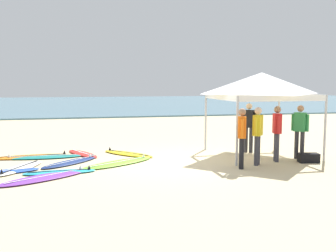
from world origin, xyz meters
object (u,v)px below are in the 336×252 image
object	(u,v)px
surfboard_red	(83,154)
surfboard_cyan	(60,172)
person_red	(277,130)
surfboard_white	(20,168)
person_orange	(242,134)
surfboard_teal	(42,157)
surfboard_orange	(32,157)
person_green	(300,128)
surfboard_yellow	(128,154)
surfboard_lime	(118,163)
surfboard_navy	(70,162)
person_yellow	(258,132)
person_black	(249,124)
canopy_tent	(262,84)
surfboard_purple	(46,177)
gear_bag_near_tent	(309,158)

from	to	relation	value
surfboard_red	surfboard_cyan	distance (m)	2.74
person_red	surfboard_white	bearing A→B (deg)	175.29
person_orange	surfboard_teal	bearing A→B (deg)	152.79
surfboard_orange	person_green	xyz separation A→B (m)	(8.35, -2.10, 0.95)
surfboard_cyan	surfboard_yellow	bearing A→B (deg)	47.51
surfboard_cyan	surfboard_lime	bearing A→B (deg)	27.47
surfboard_navy	surfboard_teal	bearing A→B (deg)	128.73
person_green	surfboard_teal	bearing A→B (deg)	166.18
surfboard_navy	person_yellow	distance (m)	5.67
surfboard_yellow	person_black	size ratio (longest dim) A/B	1.14
surfboard_navy	surfboard_cyan	world-z (taller)	same
canopy_tent	surfboard_yellow	distance (m)	5.03
canopy_tent	surfboard_lime	size ratio (longest dim) A/B	1.20
surfboard_lime	surfboard_orange	xyz separation A→B (m)	(-2.63, 1.65, -0.00)
surfboard_navy	surfboard_cyan	size ratio (longest dim) A/B	0.99
surfboard_teal	person_green	bearing A→B (deg)	-13.82
surfboard_orange	surfboard_red	world-z (taller)	same
surfboard_teal	person_black	bearing A→B (deg)	-4.75
surfboard_teal	surfboard_red	bearing A→B (deg)	12.84
surfboard_navy	person_black	xyz separation A→B (m)	(6.01, 0.52, 0.95)
surfboard_purple	surfboard_teal	world-z (taller)	same
gear_bag_near_tent	surfboard_lime	bearing A→B (deg)	169.47
surfboard_navy	surfboard_white	distance (m)	1.44
surfboard_purple	person_red	size ratio (longest dim) A/B	1.46
surfboard_lime	surfboard_yellow	distance (m)	1.54
person_green	person_red	world-z (taller)	same
person_orange	person_black	world-z (taller)	same
person_black	surfboard_teal	bearing A→B (deg)	175.25
person_red	gear_bag_near_tent	distance (m)	1.28
surfboard_navy	surfboard_purple	world-z (taller)	same
surfboard_cyan	person_yellow	bearing A→B (deg)	-1.91
surfboard_white	surfboard_purple	bearing A→B (deg)	-58.15
person_red	person_green	bearing A→B (deg)	14.74
surfboard_orange	surfboard_cyan	distance (m)	2.69
surfboard_yellow	gear_bag_near_tent	xyz separation A→B (m)	(5.21, -2.52, 0.10)
surfboard_purple	surfboard_red	size ratio (longest dim) A/B	1.36
person_orange	gear_bag_near_tent	size ratio (longest dim) A/B	2.85
surfboard_purple	person_green	xyz separation A→B (m)	(7.69, 0.89, 0.95)
person_green	gear_bag_near_tent	xyz separation A→B (m)	(-0.04, -0.60, -0.85)
surfboard_white	person_black	xyz separation A→B (m)	(7.37, 1.02, 0.95)
surfboard_orange	gear_bag_near_tent	bearing A→B (deg)	-18.02
surfboard_red	person_orange	distance (m)	5.47
surfboard_red	person_black	size ratio (longest dim) A/B	1.08
person_yellow	person_black	size ratio (longest dim) A/B	1.00
surfboard_red	gear_bag_near_tent	xyz separation A→B (m)	(6.69, -2.86, 0.10)
surfboard_teal	person_green	distance (m)	8.30
surfboard_navy	surfboard_purple	xyz separation A→B (m)	(-0.56, -1.76, -0.00)
person_yellow	surfboard_navy	bearing A→B (deg)	164.86
surfboard_orange	person_yellow	world-z (taller)	person_yellow
surfboard_red	person_green	world-z (taller)	person_green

